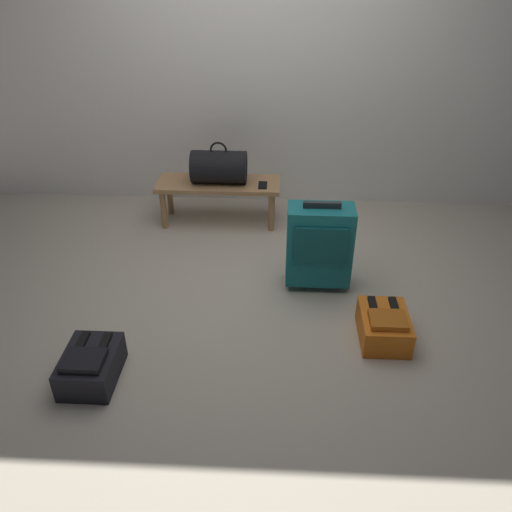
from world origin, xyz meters
The scene contains 8 objects.
ground_plane centered at (0.00, 0.00, 0.00)m, with size 6.60×6.60×0.00m, color #B2A893.
back_wall centered at (0.00, 1.60, 1.40)m, with size 6.00×0.10×2.80m, color silver.
bench centered at (-0.31, 1.09, 0.31)m, with size 1.00×0.36×0.36m.
duffel_bag_black centered at (-0.30, 1.09, 0.49)m, with size 0.44×0.26×0.34m.
cell_phone centered at (0.06, 1.03, 0.37)m, with size 0.07×0.14×0.01m.
suitcase_upright_teal centered at (0.47, 0.19, 0.33)m, with size 0.43×0.25×0.63m.
backpack_dark centered at (-0.80, -0.76, 0.09)m, with size 0.28×0.38×0.21m.
backpack_orange centered at (0.83, -0.35, 0.09)m, with size 0.28×0.38×0.21m.
Camera 1 is at (0.20, -2.73, 2.05)m, focal length 35.85 mm.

